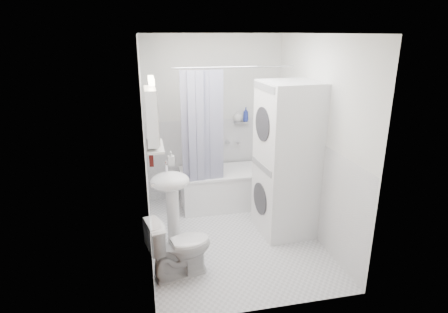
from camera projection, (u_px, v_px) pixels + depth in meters
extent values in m
plane|color=silver|center=(234.00, 237.00, 4.64)|extent=(2.60, 2.60, 0.00)
plane|color=silver|center=(214.00, 119.00, 5.47)|extent=(2.00, 0.00, 2.00)
plane|color=silver|center=(272.00, 188.00, 3.06)|extent=(2.00, 0.00, 2.00)
plane|color=silver|center=(145.00, 150.00, 4.06)|extent=(0.00, 2.60, 2.60)
plane|color=silver|center=(316.00, 139.00, 4.46)|extent=(0.00, 2.60, 2.60)
plane|color=white|center=(236.00, 33.00, 3.88)|extent=(2.60, 2.60, 0.00)
plane|color=white|center=(214.00, 158.00, 5.65)|extent=(1.98, 0.00, 1.98)
plane|color=white|center=(150.00, 200.00, 4.25)|extent=(0.00, 2.58, 2.58)
plane|color=white|center=(311.00, 186.00, 4.65)|extent=(0.00, 2.58, 2.58)
plane|color=brown|center=(151.00, 200.00, 3.31)|extent=(0.00, 2.00, 2.00)
cylinder|color=silver|center=(153.00, 186.00, 3.62)|extent=(0.04, 0.04, 0.04)
cube|color=white|center=(229.00, 188.00, 5.44)|extent=(1.37, 0.64, 0.50)
cube|color=white|center=(229.00, 171.00, 5.36)|extent=(1.39, 0.66, 0.03)
cube|color=silver|center=(229.00, 179.00, 5.40)|extent=(1.19, 0.46, 0.20)
cylinder|color=silver|center=(237.00, 142.00, 5.60)|extent=(0.04, 0.12, 0.04)
cylinder|color=silver|center=(234.00, 67.00, 4.64)|extent=(1.57, 0.02, 0.02)
cube|color=#15184A|center=(186.00, 128.00, 4.75)|extent=(0.10, 0.02, 1.45)
cube|color=#15184A|center=(193.00, 128.00, 4.77)|extent=(0.10, 0.02, 1.45)
cube|color=#15184A|center=(200.00, 128.00, 4.79)|extent=(0.10, 0.02, 1.45)
cube|color=#15184A|center=(206.00, 127.00, 4.81)|extent=(0.10, 0.02, 1.45)
cube|color=#15184A|center=(213.00, 127.00, 4.82)|extent=(0.10, 0.02, 1.45)
cube|color=#15184A|center=(220.00, 127.00, 4.84)|extent=(0.10, 0.02, 1.45)
ellipsoid|color=white|center=(170.00, 181.00, 4.12)|extent=(0.44, 0.37, 0.20)
cylinder|color=white|center=(173.00, 220.00, 4.28)|extent=(0.14, 0.14, 0.75)
cylinder|color=silver|center=(166.00, 167.00, 4.21)|extent=(0.03, 0.03, 0.14)
cylinder|color=silver|center=(166.00, 163.00, 4.15)|extent=(0.02, 0.10, 0.02)
cube|color=white|center=(151.00, 116.00, 4.06)|extent=(0.12, 0.50, 0.60)
cube|color=white|center=(157.00, 115.00, 4.07)|extent=(0.01, 0.47, 0.57)
cube|color=#FFEABF|center=(151.00, 80.00, 3.94)|extent=(0.06, 0.45, 0.06)
cube|color=silver|center=(155.00, 146.00, 4.18)|extent=(0.18, 0.54, 0.02)
cube|color=silver|center=(241.00, 122.00, 5.51)|extent=(0.22, 0.06, 0.02)
cube|color=#571E17|center=(149.00, 126.00, 4.40)|extent=(0.05, 0.38, 0.89)
cube|color=#571E17|center=(149.00, 90.00, 4.27)|extent=(0.03, 0.33, 0.08)
cylinder|color=silver|center=(146.00, 87.00, 4.25)|extent=(0.02, 0.04, 0.02)
cube|color=white|center=(286.00, 196.00, 4.67)|extent=(0.71, 0.71, 0.94)
cylinder|color=#2D2D33|center=(260.00, 199.00, 4.61)|extent=(0.05, 0.40, 0.40)
cube|color=gray|center=(261.00, 166.00, 4.47)|extent=(0.06, 0.60, 0.08)
cube|color=white|center=(290.00, 122.00, 4.37)|extent=(0.71, 0.71, 0.94)
cylinder|color=#2D2D33|center=(263.00, 124.00, 4.31)|extent=(0.05, 0.40, 0.40)
cube|color=gray|center=(264.00, 87.00, 4.18)|extent=(0.06, 0.60, 0.08)
imported|color=white|center=(180.00, 247.00, 3.83)|extent=(0.73, 0.51, 0.65)
imported|color=gray|center=(171.00, 162.00, 4.43)|extent=(0.08, 0.17, 0.08)
imported|color=gray|center=(155.00, 146.00, 4.02)|extent=(0.07, 0.18, 0.07)
imported|color=gray|center=(154.00, 138.00, 4.27)|extent=(0.10, 0.09, 0.10)
imported|color=gray|center=(238.00, 117.00, 5.47)|extent=(0.13, 0.17, 0.13)
imported|color=#253494|center=(246.00, 119.00, 5.50)|extent=(0.08, 0.21, 0.08)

